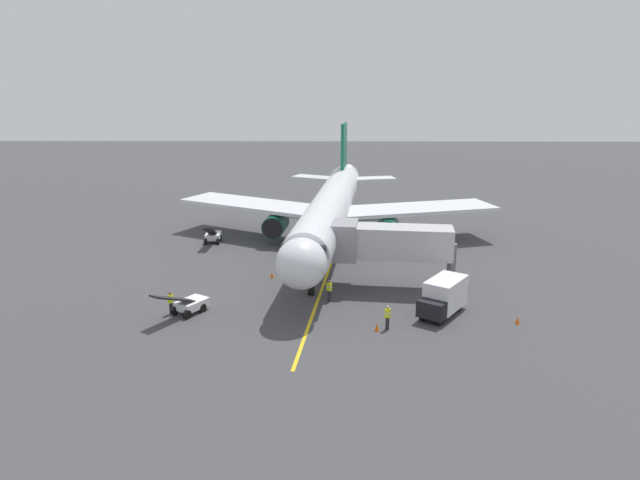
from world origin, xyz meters
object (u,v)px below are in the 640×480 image
Objects in this scene: ground_crew_loader at (171,302)px; belt_loader_portside at (213,236)px; airplane at (330,209)px; jet_bridge at (381,243)px; belt_loader_near_nose at (189,304)px; box_truck_starboard_side at (443,297)px; safety_cone_nose_right at (377,327)px; ground_crew_marshaller at (388,317)px; ground_crew_wing_walker at (329,290)px; safety_cone_wing_port at (518,320)px; safety_cone_nose_left at (272,275)px.

belt_loader_portside is (0.76, -19.33, -0.17)m from ground_crew_loader.
belt_loader_portside is at bearing -7.53° from airplane.
airplane is at bearing -71.03° from jet_bridge.
belt_loader_portside is (2.03, -19.15, 0.00)m from belt_loader_near_nose.
safety_cone_nose_right is at bearing 30.40° from box_truck_starboard_side.
jet_bridge is 2.55× the size of belt_loader_near_nose.
ground_crew_marshaller is 27.13m from belt_loader_portside.
jet_bridge is at bearing -158.37° from belt_loader_near_nose.
belt_loader_portside is at bearing -83.94° from belt_loader_near_nose.
jet_bridge is at bearing -55.33° from box_truck_starboard_side.
jet_bridge reaches higher than ground_crew_wing_walker.
ground_crew_wing_walker is 10.48m from belt_loader_near_nose.
belt_loader_near_nose is 19.26m from belt_loader_portside.
box_truck_starboard_side is 8.88× the size of safety_cone_wing_port.
belt_loader_portside reaches higher than ground_crew_wing_walker.
safety_cone_wing_port is at bearing 124.07° from airplane.
safety_cone_nose_right is (-3.22, 5.39, -0.61)m from ground_crew_wing_walker.
airplane is 12.89m from belt_loader_portside.
ground_crew_loader is at bearing 7.96° from belt_loader_near_nose.
ground_crew_wing_walker is at bearing -16.92° from box_truck_starboard_side.
ground_crew_loader is at bearing 12.91° from ground_crew_wing_walker.
ground_crew_wing_walker is 1.00× the size of ground_crew_loader.
ground_crew_loader is 24.60m from safety_cone_wing_port.
safety_cone_wing_port is (-8.89, 7.34, -3.49)m from jet_bridge.
jet_bridge reaches higher than ground_crew_loader.
belt_loader_portside is at bearing -55.05° from safety_cone_nose_right.
jet_bridge is 8.83m from ground_crew_marshaller.
belt_loader_portside is 8.41× the size of safety_cone_nose_left.
safety_cone_wing_port is at bearing 176.61° from ground_crew_loader.
belt_loader_portside is at bearing -87.74° from ground_crew_loader.
airplane reaches higher than belt_loader_portside.
belt_loader_near_nose is at bearing -172.04° from ground_crew_loader.
ground_crew_loader is 0.35× the size of box_truck_starboard_side.
belt_loader_portside is at bearing -39.39° from safety_cone_wing_port.
safety_cone_nose_right is at bearing 120.82° from ground_crew_wing_walker.
ground_crew_marshaller is 3.11× the size of safety_cone_nose_right.
jet_bridge is (-4.06, 11.81, -0.24)m from airplane.
jet_bridge is at bearing -39.53° from safety_cone_wing_port.
ground_crew_wing_walker is at bearing 37.81° from jet_bridge.
safety_cone_nose_left is at bearing -12.64° from jet_bridge.
jet_bridge is at bearing -159.41° from ground_crew_loader.
belt_loader_near_nose is 8.20× the size of safety_cone_wing_port.
ground_crew_wing_walker reaches higher than safety_cone_nose_right.
safety_cone_nose_right is (4.95, 2.91, -1.11)m from box_truck_starboard_side.
ground_crew_marshaller is 0.37× the size of belt_loader_portside.
box_truck_starboard_side reaches higher than belt_loader_portside.
ground_crew_marshaller is (-3.80, 20.16, -3.12)m from airplane.
airplane reaches higher than box_truck_starboard_side.
ground_crew_marshaller is at bearing 170.92° from ground_crew_loader.
box_truck_starboard_side is 8.88× the size of safety_cone_nose_right.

